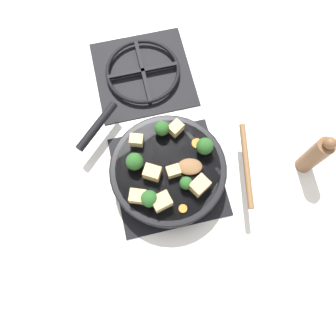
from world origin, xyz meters
TOP-DOWN VIEW (x-y plane):
  - ground_plane at (0.00, 0.00)m, footprint 2.40×2.40m
  - front_burner_grate at (0.00, 0.00)m, footprint 0.31×0.31m
  - rear_burner_grate at (0.00, 0.36)m, footprint 0.31×0.31m
  - skillet_pan at (-0.00, 0.00)m, footprint 0.40×0.41m
  - wooden_spoon at (0.14, -0.03)m, footprint 0.22×0.24m
  - tofu_cube_center_large at (0.01, -0.02)m, footprint 0.04×0.03m
  - tofu_cube_near_handle at (-0.04, -0.09)m, footprint 0.06×0.05m
  - tofu_cube_east_chunk at (0.05, 0.10)m, footprint 0.05×0.05m
  - tofu_cube_west_chunk at (0.07, -0.07)m, footprint 0.06×0.06m
  - tofu_cube_back_piece at (-0.05, -0.01)m, footprint 0.06×0.05m
  - tofu_cube_front_piece at (-0.10, -0.06)m, footprint 0.05×0.05m
  - tofu_cube_mid_small at (-0.07, 0.09)m, footprint 0.04×0.04m
  - broccoli_floret_near_spoon at (0.11, 0.03)m, footprint 0.05×0.05m
  - broccoli_floret_center_top at (-0.08, 0.03)m, footprint 0.05×0.05m
  - broccoli_floret_east_rim at (0.01, 0.11)m, footprint 0.04×0.04m
  - broccoli_floret_west_rim at (0.03, -0.06)m, footprint 0.03×0.03m
  - broccoli_floret_north_edge at (-0.07, -0.08)m, footprint 0.04×0.04m
  - carrot_slice_orange_thin at (0.09, 0.05)m, footprint 0.03×0.03m
  - carrot_slice_near_center at (0.01, -0.12)m, footprint 0.02×0.02m
  - pepper_mill at (0.40, -0.06)m, footprint 0.05×0.05m

SIDE VIEW (x-z plane):
  - ground_plane at x=0.00m, z-range 0.00..0.00m
  - front_burner_grate at x=0.00m, z-range 0.00..0.03m
  - rear_burner_grate at x=0.00m, z-range 0.00..0.03m
  - skillet_pan at x=0.00m, z-range 0.03..0.08m
  - carrot_slice_orange_thin at x=0.09m, z-range 0.08..0.08m
  - carrot_slice_near_center at x=0.01m, z-range 0.08..0.08m
  - pepper_mill at x=0.40m, z-range -0.01..0.18m
  - wooden_spoon at x=0.14m, z-range 0.08..0.09m
  - tofu_cube_center_large at x=0.01m, z-range 0.08..0.11m
  - tofu_cube_mid_small at x=-0.07m, z-range 0.08..0.11m
  - tofu_cube_east_chunk at x=0.05m, z-range 0.08..0.11m
  - tofu_cube_front_piece at x=-0.10m, z-range 0.08..0.11m
  - tofu_cube_back_piece at x=-0.05m, z-range 0.08..0.11m
  - tofu_cube_west_chunk at x=0.07m, z-range 0.08..0.12m
  - tofu_cube_near_handle at x=-0.04m, z-range 0.08..0.12m
  - broccoli_floret_west_rim at x=0.03m, z-range 0.08..0.12m
  - broccoli_floret_east_rim at x=0.01m, z-range 0.08..0.13m
  - broccoli_floret_north_edge at x=-0.07m, z-range 0.08..0.13m
  - broccoli_floret_near_spoon at x=0.11m, z-range 0.08..0.13m
  - broccoli_floret_center_top at x=-0.08m, z-range 0.08..0.14m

